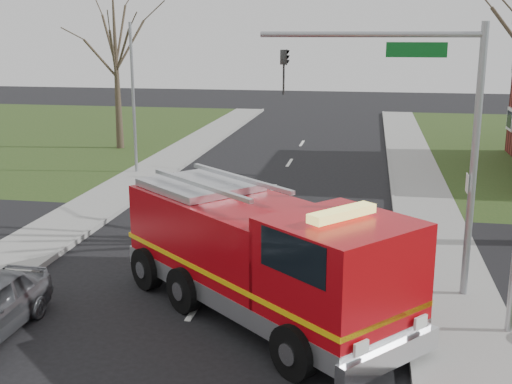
# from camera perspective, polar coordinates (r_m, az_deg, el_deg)

# --- Properties ---
(ground) EXTENTS (120.00, 120.00, 0.00)m
(ground) POSITION_cam_1_polar(r_m,az_deg,el_deg) (16.20, -5.14, -9.89)
(ground) COLOR black
(ground) RESTS_ON ground
(sidewalk_right) EXTENTS (2.40, 80.00, 0.15)m
(sidewalk_right) POSITION_cam_1_polar(r_m,az_deg,el_deg) (15.82, 17.51, -10.83)
(sidewalk_right) COLOR gray
(sidewalk_right) RESTS_ON ground
(bare_tree_left) EXTENTS (4.50, 4.50, 9.00)m
(bare_tree_left) POSITION_cam_1_polar(r_m,az_deg,el_deg) (37.03, -12.39, 12.17)
(bare_tree_left) COLOR #392D22
(bare_tree_left) RESTS_ON ground
(traffic_signal_mast) EXTENTS (5.29, 0.18, 6.80)m
(traffic_signal_mast) POSITION_cam_1_polar(r_m,az_deg,el_deg) (15.92, 14.53, 6.93)
(traffic_signal_mast) COLOR gray
(traffic_signal_mast) RESTS_ON ground
(utility_pole_far) EXTENTS (0.14, 0.14, 7.00)m
(utility_pole_far) POSITION_cam_1_polar(r_m,az_deg,el_deg) (30.41, -10.85, 8.01)
(utility_pole_far) COLOR gray
(utility_pole_far) RESTS_ON ground
(fire_engine) EXTENTS (7.67, 7.19, 3.17)m
(fire_engine) POSITION_cam_1_polar(r_m,az_deg,el_deg) (14.99, 0.61, -5.93)
(fire_engine) COLOR #A0070E
(fire_engine) RESTS_ON ground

